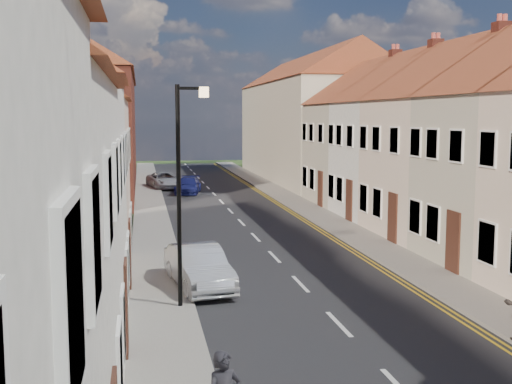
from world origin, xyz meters
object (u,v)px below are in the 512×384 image
lamppost (182,182)px  car_far (188,186)px  car_distant (164,180)px  car_mid (199,267)px

lamppost → car_far: size_ratio=1.55×
car_far → car_distant: car_distant is taller
lamppost → car_mid: bearing=73.8°
lamppost → car_mid: (0.61, 2.11, -2.88)m
lamppost → car_far: bearing=85.5°
car_far → lamppost: bearing=-83.8°
car_mid → car_far: 24.59m
car_mid → car_far: (1.48, 24.54, -0.10)m
car_distant → car_mid: bearing=-101.6°
lamppost → car_distant: lamppost is taller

